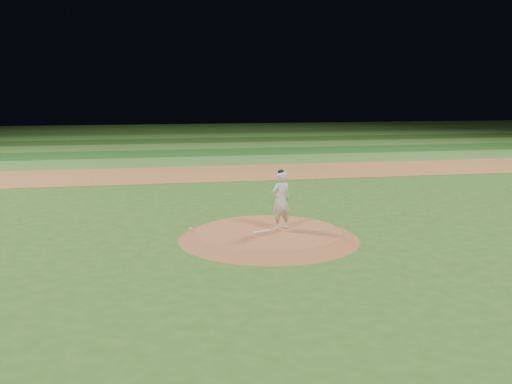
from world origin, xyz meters
name	(u,v)px	position (x,y,z in m)	size (l,w,h in m)	color
ground	(269,239)	(0.00, 0.00, 0.00)	(120.00, 120.00, 0.00)	#2F5A1D
infield_dirt_band	(213,173)	(0.00, 14.00, 0.01)	(70.00, 6.00, 0.02)	#A06231
outfield_stripe_0	(202,161)	(0.00, 19.50, 0.01)	(70.00, 5.00, 0.02)	#3F732A
outfield_stripe_1	(195,153)	(0.00, 24.50, 0.01)	(70.00, 5.00, 0.02)	#1D4E19
outfield_stripe_2	(189,146)	(0.00, 29.50, 0.01)	(70.00, 5.00, 0.02)	#3B6926
outfield_stripe_3	(184,141)	(0.00, 34.50, 0.01)	(70.00, 5.00, 0.02)	#214115
outfield_stripe_4	(181,136)	(0.00, 39.50, 0.01)	(70.00, 5.00, 0.02)	#356625
outfield_stripe_5	(177,133)	(0.00, 44.50, 0.01)	(70.00, 5.00, 0.02)	#274E19
pitchers_mound	(269,235)	(0.00, 0.00, 0.12)	(5.50, 5.50, 0.25)	#A15B32
pitching_rubber	(262,232)	(-0.25, -0.10, 0.27)	(0.60, 0.15, 0.03)	beige
rosin_bag	(191,229)	(-2.33, 0.62, 0.28)	(0.12, 0.12, 0.07)	silver
pitcher_on_mound	(281,200)	(0.41, 0.15, 1.16)	(0.76, 0.63, 1.86)	silver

